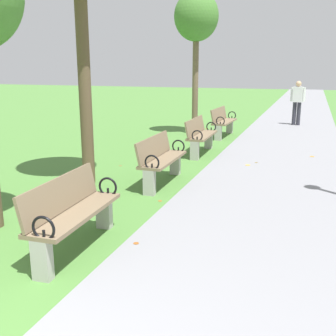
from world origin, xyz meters
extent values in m
cube|color=gray|center=(1.50, 18.00, 0.01)|extent=(2.99, 44.00, 0.02)
cube|color=#7A664C|center=(-0.45, 2.97, 0.47)|extent=(0.51, 1.62, 0.05)
cube|color=#7A664C|center=(-0.64, 2.96, 0.70)|extent=(0.19, 1.60, 0.40)
cube|color=#A8A59E|center=(-0.42, 2.23, 0.23)|extent=(0.20, 0.13, 0.45)
cube|color=#A8A59E|center=(-0.48, 3.70, 0.23)|extent=(0.20, 0.13, 0.45)
torus|color=black|center=(-0.36, 2.21, 0.59)|extent=(0.27, 0.04, 0.27)
cylinder|color=black|center=(-0.36, 2.21, 0.51)|extent=(0.03, 0.03, 0.12)
torus|color=black|center=(-0.42, 3.73, 0.59)|extent=(0.27, 0.04, 0.27)
cylinder|color=black|center=(-0.42, 3.73, 0.51)|extent=(0.03, 0.03, 0.12)
cube|color=#7A664C|center=(-0.45, 6.02, 0.47)|extent=(0.46, 1.61, 0.05)
cube|color=#7A664C|center=(-0.64, 6.01, 0.70)|extent=(0.14, 1.60, 0.40)
cube|color=#A8A59E|center=(-0.44, 5.28, 0.23)|extent=(0.20, 0.12, 0.45)
cube|color=#A8A59E|center=(-0.46, 6.76, 0.23)|extent=(0.20, 0.12, 0.45)
torus|color=black|center=(-0.38, 5.26, 0.59)|extent=(0.27, 0.03, 0.27)
cylinder|color=black|center=(-0.38, 5.26, 0.51)|extent=(0.03, 0.03, 0.12)
torus|color=black|center=(-0.40, 6.78, 0.59)|extent=(0.27, 0.03, 0.27)
cylinder|color=black|center=(-0.40, 6.78, 0.51)|extent=(0.03, 0.03, 0.12)
cube|color=#7A664C|center=(-0.45, 8.90, 0.47)|extent=(0.47, 1.61, 0.05)
cube|color=#7A664C|center=(-0.64, 8.90, 0.70)|extent=(0.15, 1.60, 0.40)
cube|color=#A8A59E|center=(-0.44, 8.16, 0.23)|extent=(0.20, 0.12, 0.45)
cube|color=#A8A59E|center=(-0.46, 9.64, 0.23)|extent=(0.20, 0.12, 0.45)
torus|color=black|center=(-0.38, 8.14, 0.59)|extent=(0.27, 0.03, 0.27)
cylinder|color=black|center=(-0.38, 8.14, 0.51)|extent=(0.03, 0.03, 0.12)
torus|color=black|center=(-0.40, 9.66, 0.59)|extent=(0.27, 0.03, 0.27)
cylinder|color=black|center=(-0.40, 9.66, 0.51)|extent=(0.03, 0.03, 0.12)
cube|color=#7A664C|center=(-0.45, 11.66, 0.47)|extent=(0.50, 1.62, 0.05)
cube|color=#7A664C|center=(-0.64, 11.67, 0.70)|extent=(0.19, 1.60, 0.40)
cube|color=#A8A59E|center=(-0.48, 10.92, 0.23)|extent=(0.20, 0.13, 0.45)
cube|color=#A8A59E|center=(-0.42, 12.40, 0.23)|extent=(0.20, 0.13, 0.45)
torus|color=black|center=(-0.42, 10.90, 0.59)|extent=(0.27, 0.04, 0.27)
cylinder|color=black|center=(-0.42, 10.90, 0.51)|extent=(0.03, 0.03, 0.12)
torus|color=black|center=(-0.36, 12.42, 0.59)|extent=(0.27, 0.04, 0.27)
cylinder|color=black|center=(-0.36, 12.42, 0.51)|extent=(0.03, 0.03, 0.12)
cylinder|color=brown|center=(-1.83, 5.64, 1.84)|extent=(0.23, 0.23, 3.69)
cylinder|color=brown|center=(-1.47, 11.85, 1.59)|extent=(0.19, 0.19, 3.18)
ellipsoid|color=#477A33|center=(-1.47, 11.85, 3.66)|extent=(1.37, 1.37, 1.51)
cylinder|color=#2D2D38|center=(1.66, 14.99, 0.45)|extent=(0.14, 0.14, 0.85)
cylinder|color=#2D2D38|center=(1.51, 15.01, 0.45)|extent=(0.14, 0.14, 0.85)
cube|color=white|center=(1.58, 15.00, 1.15)|extent=(0.37, 0.27, 0.56)
sphere|color=tan|center=(1.58, 15.00, 1.54)|extent=(0.20, 0.20, 0.20)
cylinder|color=white|center=(1.80, 14.97, 1.15)|extent=(0.09, 0.09, 0.52)
cylinder|color=white|center=(1.37, 15.03, 1.15)|extent=(0.09, 0.09, 0.52)
cylinder|color=gold|center=(-1.50, 8.69, 0.00)|extent=(0.13, 0.13, 0.00)
cylinder|color=#93511E|center=(0.16, 3.33, 0.02)|extent=(0.08, 0.08, 0.00)
cylinder|color=#93511E|center=(-0.15, 5.03, 0.00)|extent=(0.10, 0.10, 0.00)
cylinder|color=brown|center=(1.00, 8.28, 0.02)|extent=(0.07, 0.07, 0.00)
cylinder|color=#93511E|center=(-1.38, 13.09, 0.00)|extent=(0.14, 0.14, 0.00)
cylinder|color=gold|center=(0.86, 7.97, 0.02)|extent=(0.15, 0.15, 0.00)
cylinder|color=brown|center=(-1.08, 2.92, 0.00)|extent=(0.09, 0.09, 0.00)
cylinder|color=#AD6B23|center=(-1.70, 9.53, 0.00)|extent=(0.08, 0.08, 0.00)
cylinder|color=#BC842D|center=(2.21, 9.38, 0.02)|extent=(0.11, 0.11, 0.00)
cylinder|color=brown|center=(-1.85, 7.04, 0.00)|extent=(0.11, 0.11, 0.00)
camera|label=1|loc=(2.10, -1.00, 2.18)|focal=43.66mm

